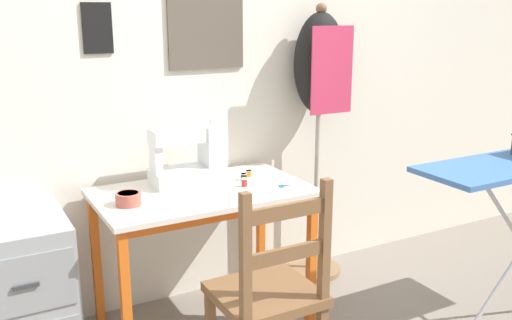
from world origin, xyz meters
The scene contains 11 objects.
wall_back centered at (0.00, 0.66, 1.28)m, with size 10.00×0.07×2.55m.
sewing_table centered at (0.00, 0.29, 0.62)m, with size 1.02×0.60×0.71m.
sewing_machine centered at (0.00, 0.43, 0.85)m, with size 0.37×0.18×0.31m.
fabric_bowl centered at (-0.37, 0.25, 0.74)m, with size 0.11×0.11×0.06m.
scissors centered at (0.39, 0.15, 0.71)m, with size 0.14×0.06×0.01m.
thread_spool_near_machine centered at (0.20, 0.25, 0.73)m, with size 0.04×0.04×0.04m.
thread_spool_mid_table centered at (0.25, 0.34, 0.73)m, with size 0.04×0.04×0.04m.
thread_spool_far_edge centered at (0.30, 0.39, 0.73)m, with size 0.04×0.04×0.03m.
wooden_chair centered at (0.00, -0.35, 0.45)m, with size 0.40×0.38×0.95m.
filing_cabinet centered at (-0.84, 0.38, 0.34)m, with size 0.42×0.55×0.69m.
dress_form centered at (0.82, 0.51, 1.16)m, with size 0.32×0.32×1.59m.
Camera 1 is at (-1.03, -2.12, 1.55)m, focal length 40.00 mm.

